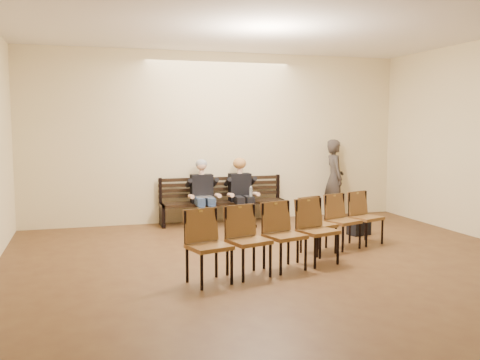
{
  "coord_description": "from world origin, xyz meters",
  "views": [
    {
      "loc": [
        -2.74,
        -5.83,
        2.03
      ],
      "look_at": [
        0.18,
        4.05,
        0.95
      ],
      "focal_mm": 40.0,
      "sensor_mm": 36.0,
      "label": 1
    }
  ],
  "objects_px": {
    "bench": "(223,212)",
    "bag": "(359,227)",
    "seated_woman": "(241,193)",
    "laptop": "(205,198)",
    "seated_man": "(203,193)",
    "chair_row_front": "(343,221)",
    "water_bottle": "(251,198)",
    "chair_row_back": "(267,239)",
    "passerby": "(335,172)"
  },
  "relations": [
    {
      "from": "bench",
      "to": "bag",
      "type": "distance_m",
      "value": 2.78
    },
    {
      "from": "seated_woman",
      "to": "laptop",
      "type": "relative_size",
      "value": 3.8
    },
    {
      "from": "seated_man",
      "to": "laptop",
      "type": "xyz_separation_m",
      "value": [
        0.01,
        -0.12,
        -0.08
      ]
    },
    {
      "from": "laptop",
      "to": "chair_row_front",
      "type": "xyz_separation_m",
      "value": [
        1.76,
        -2.47,
        -0.13
      ]
    },
    {
      "from": "seated_man",
      "to": "water_bottle",
      "type": "distance_m",
      "value": 0.97
    },
    {
      "from": "seated_woman",
      "to": "chair_row_back",
      "type": "height_order",
      "value": "seated_woman"
    },
    {
      "from": "bench",
      "to": "laptop",
      "type": "bearing_deg",
      "value": -151.46
    },
    {
      "from": "bench",
      "to": "chair_row_front",
      "type": "relative_size",
      "value": 1.63
    },
    {
      "from": "seated_woman",
      "to": "chair_row_back",
      "type": "bearing_deg",
      "value": -101.04
    },
    {
      "from": "seated_man",
      "to": "seated_woman",
      "type": "height_order",
      "value": "seated_man"
    },
    {
      "from": "seated_woman",
      "to": "passerby",
      "type": "height_order",
      "value": "passerby"
    },
    {
      "from": "chair_row_back",
      "to": "seated_woman",
      "type": "bearing_deg",
      "value": 62.66
    },
    {
      "from": "seated_man",
      "to": "chair_row_front",
      "type": "xyz_separation_m",
      "value": [
        1.77,
        -2.59,
        -0.2
      ]
    },
    {
      "from": "water_bottle",
      "to": "chair_row_back",
      "type": "bearing_deg",
      "value": -103.94
    },
    {
      "from": "chair_row_back",
      "to": "bench",
      "type": "bearing_deg",
      "value": 68.14
    },
    {
      "from": "seated_man",
      "to": "passerby",
      "type": "relative_size",
      "value": 0.66
    },
    {
      "from": "bench",
      "to": "passerby",
      "type": "bearing_deg",
      "value": 2.25
    },
    {
      "from": "bench",
      "to": "chair_row_back",
      "type": "xyz_separation_m",
      "value": [
        -0.36,
        -3.74,
        0.25
      ]
    },
    {
      "from": "bench",
      "to": "chair_row_front",
      "type": "xyz_separation_m",
      "value": [
        1.31,
        -2.71,
        0.22
      ]
    },
    {
      "from": "seated_man",
      "to": "passerby",
      "type": "height_order",
      "value": "passerby"
    },
    {
      "from": "seated_man",
      "to": "seated_woman",
      "type": "relative_size",
      "value": 1.03
    },
    {
      "from": "bench",
      "to": "chair_row_back",
      "type": "bearing_deg",
      "value": -95.57
    },
    {
      "from": "seated_woman",
      "to": "chair_row_front",
      "type": "bearing_deg",
      "value": -69.48
    },
    {
      "from": "laptop",
      "to": "chair_row_back",
      "type": "bearing_deg",
      "value": -79.85
    },
    {
      "from": "laptop",
      "to": "bag",
      "type": "relative_size",
      "value": 0.87
    },
    {
      "from": "passerby",
      "to": "chair_row_front",
      "type": "xyz_separation_m",
      "value": [
        -1.23,
        -2.81,
        -0.53
      ]
    },
    {
      "from": "laptop",
      "to": "chair_row_front",
      "type": "bearing_deg",
      "value": -45.74
    },
    {
      "from": "seated_man",
      "to": "chair_row_front",
      "type": "distance_m",
      "value": 3.15
    },
    {
      "from": "seated_woman",
      "to": "passerby",
      "type": "bearing_deg",
      "value": 5.71
    },
    {
      "from": "seated_man",
      "to": "passerby",
      "type": "bearing_deg",
      "value": 4.19
    },
    {
      "from": "chair_row_front",
      "to": "laptop",
      "type": "bearing_deg",
      "value": 105.55
    },
    {
      "from": "water_bottle",
      "to": "chair_row_front",
      "type": "xyz_separation_m",
      "value": [
        0.85,
        -2.32,
        -0.11
      ]
    },
    {
      "from": "bench",
      "to": "seated_woman",
      "type": "bearing_deg",
      "value": -19.38
    },
    {
      "from": "laptop",
      "to": "passerby",
      "type": "distance_m",
      "value": 3.04
    },
    {
      "from": "water_bottle",
      "to": "chair_row_back",
      "type": "xyz_separation_m",
      "value": [
        -0.83,
        -3.34,
        -0.08
      ]
    },
    {
      "from": "seated_woman",
      "to": "bag",
      "type": "relative_size",
      "value": 3.32
    },
    {
      "from": "laptop",
      "to": "bag",
      "type": "distance_m",
      "value": 3.03
    },
    {
      "from": "water_bottle",
      "to": "passerby",
      "type": "relative_size",
      "value": 0.11
    },
    {
      "from": "water_bottle",
      "to": "bag",
      "type": "xyz_separation_m",
      "value": [
        1.63,
        -1.44,
        -0.42
      ]
    },
    {
      "from": "water_bottle",
      "to": "seated_woman",
      "type": "bearing_deg",
      "value": 114.66
    },
    {
      "from": "seated_woman",
      "to": "water_bottle",
      "type": "xyz_separation_m",
      "value": [
        0.12,
        -0.27,
        -0.07
      ]
    },
    {
      "from": "laptop",
      "to": "water_bottle",
      "type": "relative_size",
      "value": 1.57
    },
    {
      "from": "seated_man",
      "to": "chair_row_back",
      "type": "distance_m",
      "value": 3.62
    },
    {
      "from": "water_bottle",
      "to": "chair_row_back",
      "type": "distance_m",
      "value": 3.45
    },
    {
      "from": "chair_row_back",
      "to": "seated_man",
      "type": "bearing_deg",
      "value": 75.2
    },
    {
      "from": "laptop",
      "to": "chair_row_front",
      "type": "distance_m",
      "value": 3.04
    },
    {
      "from": "passerby",
      "to": "laptop",
      "type": "bearing_deg",
      "value": 105.36
    },
    {
      "from": "seated_man",
      "to": "chair_row_back",
      "type": "height_order",
      "value": "seated_man"
    },
    {
      "from": "laptop",
      "to": "bag",
      "type": "xyz_separation_m",
      "value": [
        2.54,
        -1.58,
        -0.43
      ]
    },
    {
      "from": "seated_man",
      "to": "seated_woman",
      "type": "bearing_deg",
      "value": 0.0
    }
  ]
}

